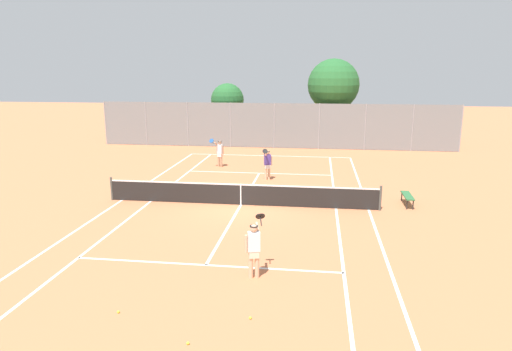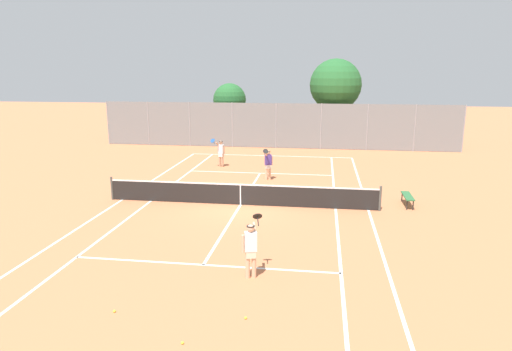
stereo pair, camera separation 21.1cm
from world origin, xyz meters
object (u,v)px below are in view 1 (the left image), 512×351
Objects in this scene: loose_tennis_ball_0 at (118,312)px; loose_tennis_ball_3 at (188,343)px; tennis_net at (241,194)px; loose_tennis_ball_1 at (221,158)px; loose_tennis_ball_2 at (250,318)px; player_far_right at (267,163)px; tree_behind_right at (334,86)px; courtside_bench at (408,196)px; tree_behind_left at (228,101)px; player_far_left at (220,152)px; player_near_side at (254,247)px.

loose_tennis_ball_3 is (2.05, -1.04, 0.00)m from loose_tennis_ball_0.
tennis_net reaches higher than loose_tennis_ball_1.
loose_tennis_ball_2 is at bearing 2.81° from loose_tennis_ball_0.
tree_behind_right is at bearing 73.06° from player_far_right.
courtside_bench is at bearing -80.30° from tree_behind_right.
loose_tennis_ball_1 is 0.01× the size of tree_behind_left.
loose_tennis_ball_1 is 1.00× the size of loose_tennis_ball_3.
loose_tennis_ball_1 is at bearing 100.05° from loose_tennis_ball_3.
tree_behind_left reaches higher than tennis_net.
loose_tennis_ball_0 is 0.01× the size of tree_behind_left.
loose_tennis_ball_2 and loose_tennis_ball_3 have the same top height.
player_far_left is at bearing 93.91° from loose_tennis_ball_0.
tennis_net is at bearing 81.30° from loose_tennis_ball_0.
player_far_left is 0.37× the size of tree_behind_left.
player_far_right is 14.21m from loose_tennis_ball_2.
tree_behind_right is at bearing 77.62° from loose_tennis_ball_0.
player_far_right is 14.48m from loose_tennis_ball_0.
loose_tennis_ball_3 is at bearing -90.12° from player_far_right.
player_near_side is 26.88× the size of loose_tennis_ball_2.
player_near_side reaches higher than loose_tennis_ball_0.
tennis_net is at bearing 100.93° from loose_tennis_ball_2.
tennis_net reaches higher than courtside_bench.
loose_tennis_ball_3 is 29.35m from tree_behind_left.
courtside_bench is at bearing -56.74° from tree_behind_left.
courtside_bench reaches higher than loose_tennis_ball_1.
loose_tennis_ball_0 is at bearing -84.42° from tree_behind_left.
tree_behind_left is at bearing 97.57° from loose_tennis_ball_1.
tree_behind_right is at bearing 83.29° from player_near_side.
loose_tennis_ball_1 is at bearing -82.43° from tree_behind_left.
courtside_bench is at bearing 61.95° from loose_tennis_ball_2.
courtside_bench is at bearing 50.09° from loose_tennis_ball_0.
tree_behind_left reaches higher than loose_tennis_ball_1.
loose_tennis_ball_2 is 0.01× the size of tree_behind_left.
tennis_net is at bearing -71.54° from player_far_left.
loose_tennis_ball_0 is at bearing -177.19° from loose_tennis_ball_2.
player_far_left reaches higher than tennis_net.
courtside_bench is 20.96m from tree_behind_left.
courtside_bench is 17.13m from tree_behind_right.
tree_behind_right is (4.43, 17.33, 4.05)m from tennis_net.
courtside_bench is at bearing -30.73° from player_far_right.
tennis_net is 181.82× the size of loose_tennis_ball_0.
tree_behind_right reaches higher than player_far_left.
tennis_net is 6.76× the size of player_far_left.
tennis_net is 18.98m from tree_behind_left.
loose_tennis_ball_3 is at bearing -86.70° from tennis_net.
loose_tennis_ball_0 is 0.01× the size of tree_behind_right.
player_far_right is 13.52m from tree_behind_right.
player_far_left is 17.71m from loose_tennis_ball_2.
loose_tennis_ball_1 is 0.04× the size of courtside_bench.
loose_tennis_ball_3 is (3.73, -21.04, 0.00)m from loose_tennis_ball_1.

